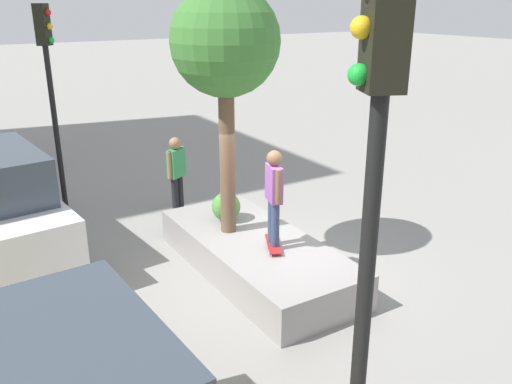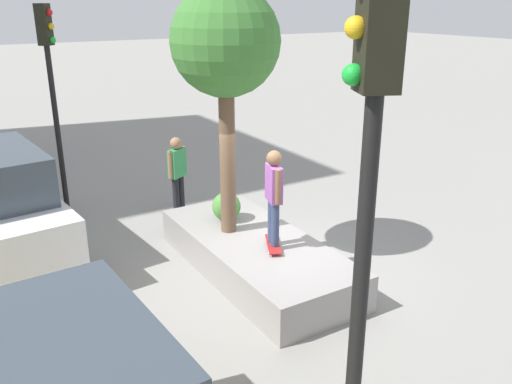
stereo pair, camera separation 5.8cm
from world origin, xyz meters
TOP-DOWN VIEW (x-y plane):
  - ground_plane at (0.00, 0.00)m, footprint 120.00×120.00m
  - planter_ledge at (0.23, 0.26)m, footprint 4.33×1.83m
  - plaza_tree at (0.83, 0.49)m, footprint 1.85×1.85m
  - boxwood_shrub at (1.30, 0.28)m, footprint 0.56×0.56m
  - skateboard at (-0.21, 0.18)m, footprint 0.81×0.55m
  - skateboarder at (-0.21, 0.18)m, footprint 0.54×0.31m
  - traffic_light_corner at (5.15, 2.48)m, footprint 0.37×0.37m
  - traffic_light_median at (-4.74, 2.41)m, footprint 0.36×0.37m
  - pedestrian_crossing at (3.74, 0.24)m, footprint 0.41×0.53m

SIDE VIEW (x-z plane):
  - ground_plane at x=0.00m, z-range 0.00..0.00m
  - planter_ledge at x=0.23m, z-range 0.00..0.64m
  - skateboard at x=-0.21m, z-range 0.66..0.74m
  - boxwood_shrub at x=1.30m, z-range 0.64..1.20m
  - pedestrian_crossing at x=3.74m, z-range 0.14..1.91m
  - skateboarder at x=-0.21m, z-range 0.84..2.50m
  - traffic_light_corner at x=5.15m, z-range 0.83..5.45m
  - traffic_light_median at x=-4.74m, z-range 0.88..5.86m
  - plaza_tree at x=0.83m, z-range 1.81..6.14m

